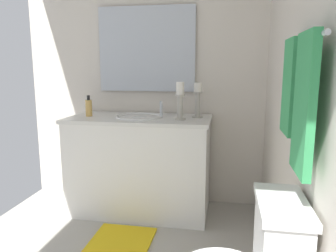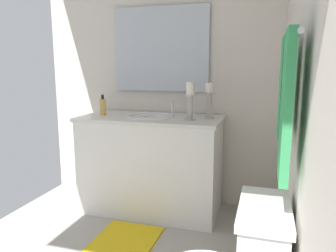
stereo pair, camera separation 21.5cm
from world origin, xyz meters
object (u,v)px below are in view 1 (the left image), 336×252
at_px(vanity_cabinet, 140,165).
at_px(towel_center, 304,105).
at_px(candle_holder_tall, 198,99).
at_px(soap_bottle, 89,108).
at_px(sink_basin, 139,122).
at_px(towel_bar, 305,40).
at_px(mirror, 146,49).
at_px(bath_mat, 118,247).
at_px(towel_near_vanity, 290,87).
at_px(candle_holder_short, 180,100).

height_order(vanity_cabinet, towel_center, towel_center).
bearing_deg(candle_holder_tall, soap_bottle, -84.71).
distance_m(sink_basin, towel_bar, 1.70).
relative_size(mirror, towel_bar, 1.44).
distance_m(towel_center, bath_mat, 1.68).
distance_m(towel_near_vanity, towel_center, 0.31).
relative_size(mirror, candle_holder_tall, 3.03).
xyz_separation_m(towel_center, bath_mat, (-0.76, -1.00, -1.12)).
bearing_deg(towel_bar, sink_basin, -140.45).
xyz_separation_m(mirror, soap_bottle, (0.30, -0.44, -0.50)).
height_order(towel_bar, towel_near_vanity, towel_near_vanity).
xyz_separation_m(sink_basin, bath_mat, (0.62, -0.00, -0.79)).
xyz_separation_m(towel_bar, bath_mat, (-0.61, -1.02, -1.36)).
height_order(sink_basin, candle_holder_short, candle_holder_short).
xyz_separation_m(candle_holder_tall, bath_mat, (0.69, -0.49, -0.98)).
relative_size(towel_near_vanity, bath_mat, 0.72).
bearing_deg(soap_bottle, candle_holder_short, 86.35).
height_order(candle_holder_tall, soap_bottle, candle_holder_tall).
bearing_deg(towel_bar, towel_near_vanity, -173.30).
height_order(candle_holder_short, soap_bottle, candle_holder_short).
height_order(vanity_cabinet, sink_basin, sink_basin).
relative_size(towel_bar, bath_mat, 1.02).
xyz_separation_m(mirror, bath_mat, (0.91, 0.00, -1.40)).
distance_m(candle_holder_tall, towel_bar, 1.45).
height_order(sink_basin, bath_mat, sink_basin).
relative_size(candle_holder_tall, towel_near_vanity, 0.68).
xyz_separation_m(soap_bottle, towel_center, (1.37, 1.44, 0.21)).
height_order(vanity_cabinet, soap_bottle, soap_bottle).
relative_size(mirror, towel_near_vanity, 2.05).
height_order(mirror, towel_bar, mirror).
bearing_deg(sink_basin, candle_holder_short, 78.46).
bearing_deg(vanity_cabinet, mirror, 179.99).
height_order(candle_holder_short, towel_bar, towel_bar).
xyz_separation_m(sink_basin, candle_holder_tall, (-0.06, 0.49, 0.19)).
distance_m(vanity_cabinet, bath_mat, 0.75).
distance_m(vanity_cabinet, candle_holder_tall, 0.75).
distance_m(vanity_cabinet, mirror, 1.03).
height_order(vanity_cabinet, towel_bar, towel_bar).
bearing_deg(bath_mat, sink_basin, 179.91).
relative_size(mirror, candle_holder_short, 2.92).
height_order(candle_holder_short, bath_mat, candle_holder_short).
bearing_deg(vanity_cabinet, towel_near_vanity, 42.83).
distance_m(towel_bar, towel_center, 0.29).
relative_size(mirror, soap_bottle, 4.89).
bearing_deg(bath_mat, vanity_cabinet, -180.00).
bearing_deg(candle_holder_short, sink_basin, -101.54).
bearing_deg(bath_mat, towel_bar, 59.11).
height_order(candle_holder_tall, towel_bar, towel_bar).
bearing_deg(sink_basin, vanity_cabinet, -90.00).
bearing_deg(soap_bottle, candle_holder_tall, 95.29).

